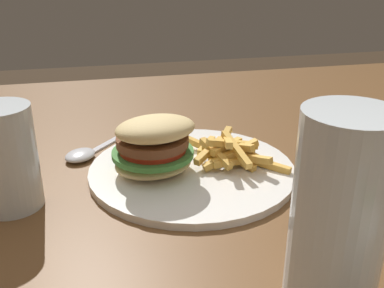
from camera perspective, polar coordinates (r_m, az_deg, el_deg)
meal_plate_near at (r=0.61m, az=-1.81°, el=-1.75°), size 0.28×0.28×0.10m
beer_glass at (r=0.39m, az=18.12°, el=-8.90°), size 0.08×0.08×0.18m
juice_glass at (r=0.57m, az=-22.53°, el=-2.17°), size 0.07×0.07×0.18m
spoon at (r=0.69m, az=-13.55°, el=-1.17°), size 0.12×0.13×0.01m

